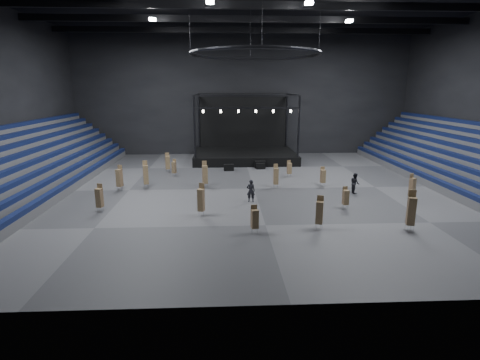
{
  "coord_description": "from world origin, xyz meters",
  "views": [
    {
      "loc": [
        -3.13,
        -36.51,
        9.86
      ],
      "look_at": [
        -1.5,
        -2.0,
        1.4
      ],
      "focal_mm": 28.0,
      "sensor_mm": 36.0,
      "label": 1
    }
  ],
  "objects_px": {
    "stage": "(244,149)",
    "chair_stack_12": "(412,187)",
    "chair_stack_3": "(205,174)",
    "chair_stack_0": "(201,199)",
    "chair_stack_4": "(323,176)",
    "chair_stack_8": "(255,218)",
    "man_center": "(251,191)",
    "flight_case_right": "(260,164)",
    "chair_stack_10": "(99,197)",
    "chair_stack_11": "(276,176)",
    "chair_stack_14": "(168,162)",
    "flight_case_mid": "(261,166)",
    "chair_stack_9": "(411,210)",
    "chair_stack_1": "(174,167)",
    "flight_case_left": "(229,167)",
    "crew_member": "(355,183)",
    "chair_stack_5": "(146,174)",
    "chair_stack_7": "(289,168)",
    "chair_stack_2": "(119,177)",
    "chair_stack_13": "(346,197)"
  },
  "relations": [
    {
      "from": "flight_case_right",
      "to": "chair_stack_3",
      "type": "bearing_deg",
      "value": -125.39
    },
    {
      "from": "chair_stack_1",
      "to": "crew_member",
      "type": "xyz_separation_m",
      "value": [
        18.37,
        -8.13,
        -0.06
      ]
    },
    {
      "from": "flight_case_mid",
      "to": "chair_stack_4",
      "type": "xyz_separation_m",
      "value": [
        5.56,
        -8.82,
        0.73
      ]
    },
    {
      "from": "flight_case_right",
      "to": "chair_stack_10",
      "type": "distance_m",
      "value": 22.41
    },
    {
      "from": "chair_stack_7",
      "to": "chair_stack_3",
      "type": "bearing_deg",
      "value": -170.85
    },
    {
      "from": "chair_stack_4",
      "to": "chair_stack_14",
      "type": "height_order",
      "value": "chair_stack_14"
    },
    {
      "from": "chair_stack_1",
      "to": "chair_stack_12",
      "type": "height_order",
      "value": "chair_stack_12"
    },
    {
      "from": "chair_stack_9",
      "to": "flight_case_left",
      "type": "bearing_deg",
      "value": 136.58
    },
    {
      "from": "chair_stack_4",
      "to": "flight_case_right",
      "type": "bearing_deg",
      "value": 111.0
    },
    {
      "from": "chair_stack_13",
      "to": "chair_stack_10",
      "type": "bearing_deg",
      "value": 170.5
    },
    {
      "from": "flight_case_left",
      "to": "chair_stack_5",
      "type": "relative_size",
      "value": 0.43
    },
    {
      "from": "flight_case_left",
      "to": "chair_stack_12",
      "type": "distance_m",
      "value": 21.05
    },
    {
      "from": "chair_stack_0",
      "to": "chair_stack_4",
      "type": "xyz_separation_m",
      "value": [
        12.08,
        8.66,
        -0.25
      ]
    },
    {
      "from": "chair_stack_0",
      "to": "chair_stack_4",
      "type": "height_order",
      "value": "chair_stack_0"
    },
    {
      "from": "chair_stack_1",
      "to": "chair_stack_13",
      "type": "xyz_separation_m",
      "value": [
        15.89,
        -12.92,
        -0.02
      ]
    },
    {
      "from": "stage",
      "to": "flight_case_right",
      "type": "bearing_deg",
      "value": -75.15
    },
    {
      "from": "chair_stack_12",
      "to": "flight_case_mid",
      "type": "bearing_deg",
      "value": 111.07
    },
    {
      "from": "chair_stack_5",
      "to": "chair_stack_11",
      "type": "xyz_separation_m",
      "value": [
        13.2,
        -0.6,
        -0.16
      ]
    },
    {
      "from": "stage",
      "to": "chair_stack_2",
      "type": "xyz_separation_m",
      "value": [
        -13.35,
        -16.29,
        -0.13
      ]
    },
    {
      "from": "flight_case_left",
      "to": "chair_stack_1",
      "type": "height_order",
      "value": "chair_stack_1"
    },
    {
      "from": "chair_stack_12",
      "to": "crew_member",
      "type": "height_order",
      "value": "chair_stack_12"
    },
    {
      "from": "flight_case_left",
      "to": "chair_stack_4",
      "type": "relative_size",
      "value": 0.58
    },
    {
      "from": "chair_stack_8",
      "to": "chair_stack_0",
      "type": "bearing_deg",
      "value": 121.98
    },
    {
      "from": "man_center",
      "to": "crew_member",
      "type": "height_order",
      "value": "man_center"
    },
    {
      "from": "chair_stack_3",
      "to": "chair_stack_12",
      "type": "distance_m",
      "value": 19.7
    },
    {
      "from": "chair_stack_11",
      "to": "chair_stack_13",
      "type": "relative_size",
      "value": 1.29
    },
    {
      "from": "flight_case_left",
      "to": "chair_stack_10",
      "type": "relative_size",
      "value": 0.51
    },
    {
      "from": "flight_case_mid",
      "to": "chair_stack_2",
      "type": "xyz_separation_m",
      "value": [
        -14.99,
        -9.49,
        0.96
      ]
    },
    {
      "from": "flight_case_right",
      "to": "chair_stack_11",
      "type": "relative_size",
      "value": 0.55
    },
    {
      "from": "chair_stack_5",
      "to": "chair_stack_7",
      "type": "height_order",
      "value": "chair_stack_5"
    },
    {
      "from": "flight_case_mid",
      "to": "chair_stack_1",
      "type": "xyz_separation_m",
      "value": [
        -10.39,
        -3.38,
        0.68
      ]
    },
    {
      "from": "chair_stack_11",
      "to": "crew_member",
      "type": "xyz_separation_m",
      "value": [
        7.36,
        -2.31,
        -0.28
      ]
    },
    {
      "from": "chair_stack_2",
      "to": "crew_member",
      "type": "bearing_deg",
      "value": 16.09
    },
    {
      "from": "chair_stack_0",
      "to": "flight_case_right",
      "type": "bearing_deg",
      "value": 91.9
    },
    {
      "from": "chair_stack_7",
      "to": "flight_case_right",
      "type": "bearing_deg",
      "value": 104.38
    },
    {
      "from": "chair_stack_2",
      "to": "chair_stack_7",
      "type": "bearing_deg",
      "value": 36.94
    },
    {
      "from": "stage",
      "to": "chair_stack_12",
      "type": "relative_size",
      "value": 5.76
    },
    {
      "from": "chair_stack_1",
      "to": "crew_member",
      "type": "height_order",
      "value": "chair_stack_1"
    },
    {
      "from": "stage",
      "to": "man_center",
      "type": "distance_m",
      "value": 20.76
    },
    {
      "from": "chair_stack_8",
      "to": "flight_case_mid",
      "type": "bearing_deg",
      "value": 70.29
    },
    {
      "from": "flight_case_right",
      "to": "chair_stack_9",
      "type": "height_order",
      "value": "chair_stack_9"
    },
    {
      "from": "chair_stack_4",
      "to": "man_center",
      "type": "height_order",
      "value": "chair_stack_4"
    },
    {
      "from": "chair_stack_7",
      "to": "chair_stack_13",
      "type": "distance_m",
      "value": 12.16
    },
    {
      "from": "chair_stack_2",
      "to": "chair_stack_13",
      "type": "relative_size",
      "value": 1.34
    },
    {
      "from": "chair_stack_8",
      "to": "chair_stack_9",
      "type": "xyz_separation_m",
      "value": [
        11.1,
        0.0,
        0.41
      ]
    },
    {
      "from": "chair_stack_8",
      "to": "chair_stack_13",
      "type": "relative_size",
      "value": 1.06
    },
    {
      "from": "chair_stack_3",
      "to": "flight_case_left",
      "type": "bearing_deg",
      "value": 57.12
    },
    {
      "from": "flight_case_mid",
      "to": "chair_stack_7",
      "type": "relative_size",
      "value": 0.58
    },
    {
      "from": "chair_stack_11",
      "to": "chair_stack_14",
      "type": "relative_size",
      "value": 1.03
    },
    {
      "from": "chair_stack_11",
      "to": "chair_stack_2",
      "type": "bearing_deg",
      "value": 175.75
    }
  ]
}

